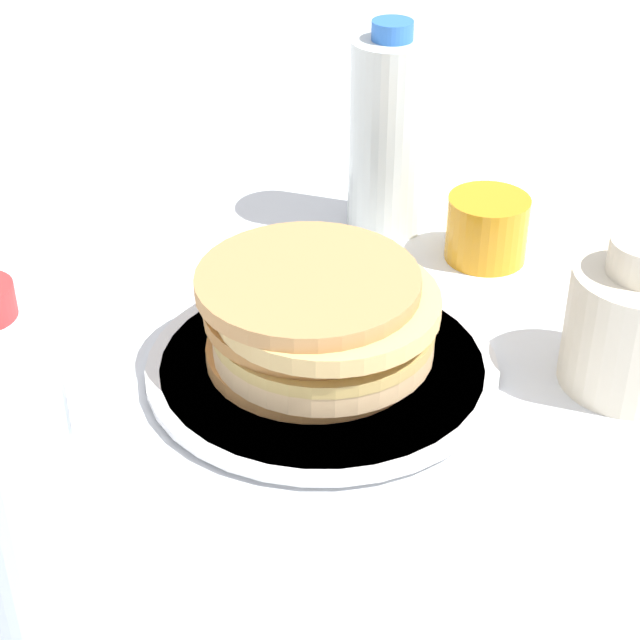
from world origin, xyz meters
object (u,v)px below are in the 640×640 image
Objects in this scene: plate at (320,368)px; juice_glass at (487,228)px; pancake_stack at (319,321)px; water_bottle_mid at (17,477)px; cream_jug at (635,323)px; water_bottle_near at (389,135)px.

juice_glass is (-0.05, 0.25, 0.02)m from plate.
juice_glass reaches higher than plate.
water_bottle_mid is at bearing -73.08° from pancake_stack.
cream_jug is 0.33m from water_bottle_near.
plate is 0.05m from pancake_stack.
cream_jug is 0.54× the size of water_bottle_mid.
cream_jug reaches higher than plate.
water_bottle_mid is at bearing -98.77° from cream_jug.
juice_glass is at bearing 164.66° from cream_jug.
pancake_stack is at bearing -53.66° from water_bottle_near.
pancake_stack is 0.31m from water_bottle_mid.
plate is at bearing -130.71° from cream_jug.
juice_glass is 0.22m from cream_jug.
plate is 0.25m from juice_glass.
water_bottle_mid is at bearing -75.71° from juice_glass.
pancake_stack reaches higher than juice_glass.
water_bottle_near is (-0.16, 0.22, 0.09)m from plate.
juice_glass is at bearing 15.01° from water_bottle_near.
water_bottle_mid reaches higher than cream_jug.
juice_glass is 0.37× the size of water_bottle_near.
pancake_stack is at bearing 106.92° from water_bottle_mid.
water_bottle_mid is (0.25, -0.51, 0.01)m from water_bottle_near.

